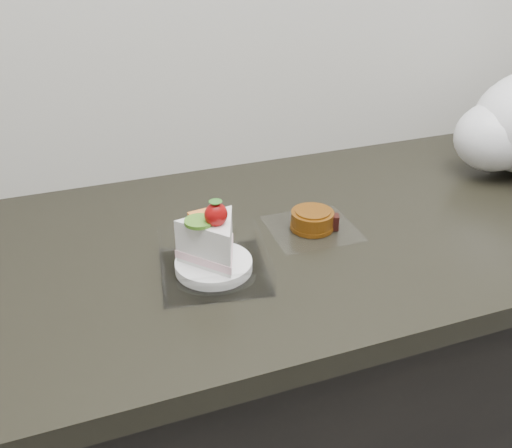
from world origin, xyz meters
The scene contains 3 objects.
counter centered at (0.00, 1.69, 0.45)m, with size 2.04×0.64×0.90m.
cake_tray centered at (-0.23, 1.61, 0.93)m, with size 0.19×0.19×0.13m.
mooncake_wrap centered at (-0.03, 1.68, 0.91)m, with size 0.16×0.15×0.04m.
Camera 1 is at (-0.43, 0.88, 1.41)m, focal length 40.00 mm.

